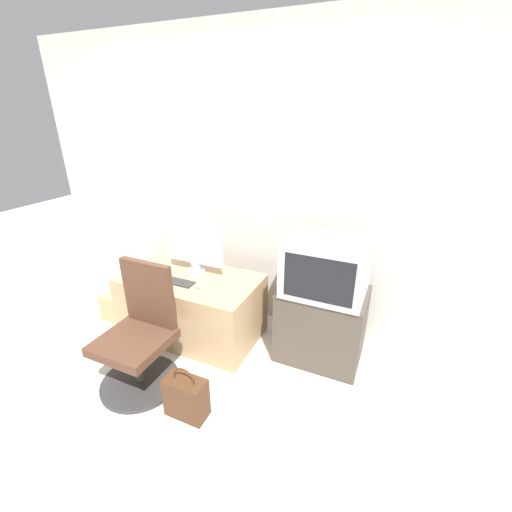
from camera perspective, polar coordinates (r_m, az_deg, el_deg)
ground_plane at (r=2.82m, az=-15.84°, el=-21.26°), size 12.00×12.00×0.00m
wall_back at (r=3.19m, az=-3.17°, el=11.79°), size 4.40×0.05×2.60m
desk at (r=3.20m, az=-10.62°, el=-8.11°), size 1.22×0.68×0.58m
side_stand at (r=2.92m, az=10.83°, el=-11.03°), size 0.67×0.50×0.63m
main_monitor at (r=3.06m, az=-10.18°, el=1.58°), size 0.56×0.17×0.48m
keyboard at (r=2.99m, az=-12.82°, el=-4.25°), size 0.28×0.11×0.01m
mouse at (r=2.87m, az=-9.78°, el=-4.97°), size 0.06×0.03×0.03m
crt_tv at (r=2.63m, az=11.59°, el=-1.86°), size 0.61×0.46×0.43m
office_chair at (r=2.74m, az=-18.78°, el=-13.04°), size 0.59×0.59×0.94m
cardboard_box_lower at (r=3.73m, az=-22.11°, el=-7.50°), size 0.21×0.27×0.26m
handbag at (r=2.54m, az=-11.56°, el=-22.03°), size 0.28×0.15×0.40m
book at (r=3.59m, az=-24.84°, el=-11.63°), size 0.22×0.11×0.02m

